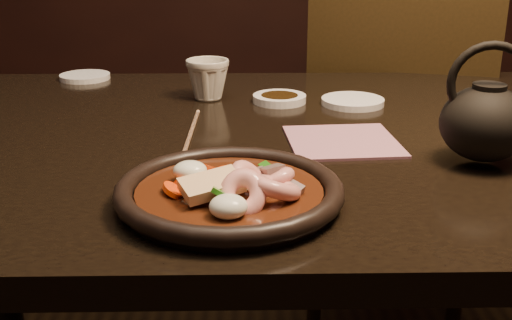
{
  "coord_description": "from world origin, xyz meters",
  "views": [
    {
      "loc": [
        -0.15,
        -0.99,
        1.06
      ],
      "look_at": [
        -0.13,
        -0.27,
        0.8
      ],
      "focal_mm": 45.0,
      "sensor_mm": 36.0,
      "label": 1
    }
  ],
  "objects_px": {
    "chair": "(395,147)",
    "tea_cup": "(208,78)",
    "teapot": "(486,119)",
    "plate": "(229,193)",
    "table": "(332,176)"
  },
  "relations": [
    {
      "from": "chair",
      "to": "tea_cup",
      "type": "height_order",
      "value": "chair"
    },
    {
      "from": "tea_cup",
      "to": "teapot",
      "type": "xyz_separation_m",
      "value": [
        0.4,
        -0.36,
        0.02
      ]
    },
    {
      "from": "plate",
      "to": "teapot",
      "type": "xyz_separation_m",
      "value": [
        0.35,
        0.14,
        0.05
      ]
    },
    {
      "from": "chair",
      "to": "tea_cup",
      "type": "distance_m",
      "value": 0.65
    },
    {
      "from": "table",
      "to": "teapot",
      "type": "relative_size",
      "value": 9.59
    },
    {
      "from": "teapot",
      "to": "tea_cup",
      "type": "bearing_deg",
      "value": 145.83
    },
    {
      "from": "chair",
      "to": "teapot",
      "type": "bearing_deg",
      "value": 100.47
    },
    {
      "from": "tea_cup",
      "to": "teapot",
      "type": "height_order",
      "value": "teapot"
    },
    {
      "from": "chair",
      "to": "teapot",
      "type": "relative_size",
      "value": 5.75
    },
    {
      "from": "plate",
      "to": "teapot",
      "type": "height_order",
      "value": "teapot"
    },
    {
      "from": "table",
      "to": "tea_cup",
      "type": "xyz_separation_m",
      "value": [
        -0.21,
        0.22,
        0.12
      ]
    },
    {
      "from": "teapot",
      "to": "table",
      "type": "bearing_deg",
      "value": 150.24
    },
    {
      "from": "plate",
      "to": "chair",
      "type": "bearing_deg",
      "value": 64.66
    },
    {
      "from": "tea_cup",
      "to": "teapot",
      "type": "bearing_deg",
      "value": -41.9
    },
    {
      "from": "table",
      "to": "chair",
      "type": "distance_m",
      "value": 0.66
    }
  ]
}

